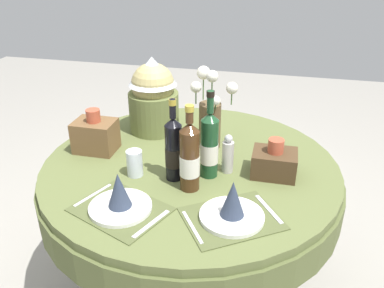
# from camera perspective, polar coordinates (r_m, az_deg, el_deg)

# --- Properties ---
(ground) EXTENTS (8.00, 8.00, 0.00)m
(ground) POSITION_cam_1_polar(r_m,az_deg,el_deg) (2.35, -0.20, -19.33)
(ground) COLOR #9E998E
(dining_table) EXTENTS (1.38, 1.38, 0.78)m
(dining_table) POSITION_cam_1_polar(r_m,az_deg,el_deg) (1.94, -0.23, -5.92)
(dining_table) COLOR #5B6638
(dining_table) RESTS_ON ground
(place_setting_left) EXTENTS (0.41, 0.37, 0.16)m
(place_setting_left) POSITION_cam_1_polar(r_m,az_deg,el_deg) (1.56, -10.12, -7.69)
(place_setting_left) COLOR #4E562F
(place_setting_left) RESTS_ON dining_table
(place_setting_right) EXTENTS (0.43, 0.40, 0.16)m
(place_setting_right) POSITION_cam_1_polar(r_m,az_deg,el_deg) (1.50, 5.67, -8.98)
(place_setting_right) COLOR #4E562F
(place_setting_right) RESTS_ON dining_table
(flower_vase) EXTENTS (0.22, 0.16, 0.40)m
(flower_vase) POSITION_cam_1_polar(r_m,az_deg,el_deg) (1.95, 2.56, 4.14)
(flower_vase) COLOR brown
(flower_vase) RESTS_ON dining_table
(wine_bottle_left) EXTENTS (0.08, 0.08, 0.37)m
(wine_bottle_left) POSITION_cam_1_polar(r_m,az_deg,el_deg) (1.61, -0.34, -1.84)
(wine_bottle_left) COLOR #422814
(wine_bottle_left) RESTS_ON dining_table
(wine_bottle_centre) EXTENTS (0.08, 0.08, 0.39)m
(wine_bottle_centre) POSITION_cam_1_polar(r_m,az_deg,el_deg) (1.71, 2.46, -0.13)
(wine_bottle_centre) COLOR #194223
(wine_bottle_centre) RESTS_ON dining_table
(wine_bottle_rear) EXTENTS (0.07, 0.07, 0.36)m
(wine_bottle_rear) POSITION_cam_1_polar(r_m,az_deg,el_deg) (1.69, -2.61, -0.73)
(wine_bottle_rear) COLOR black
(wine_bottle_rear) RESTS_ON dining_table
(tumbler_mid) EXTENTS (0.07, 0.07, 0.12)m
(tumbler_mid) POSITION_cam_1_polar(r_m,az_deg,el_deg) (1.77, -8.06, -2.68)
(tumbler_mid) COLOR silver
(tumbler_mid) RESTS_ON dining_table
(pepper_mill) EXTENTS (0.05, 0.05, 0.18)m
(pepper_mill) POSITION_cam_1_polar(r_m,az_deg,el_deg) (1.77, 5.05, -1.56)
(pepper_mill) COLOR #B7B2AD
(pepper_mill) RESTS_ON dining_table
(gift_tub_back_left) EXTENTS (0.26, 0.26, 0.40)m
(gift_tub_back_left) POSITION_cam_1_polar(r_m,az_deg,el_deg) (2.12, -5.48, 7.20)
(gift_tub_back_left) COLOR olive
(gift_tub_back_left) RESTS_ON dining_table
(woven_basket_side_left) EXTENTS (0.19, 0.15, 0.21)m
(woven_basket_side_left) POSITION_cam_1_polar(r_m,az_deg,el_deg) (2.00, -13.41, 1.26)
(woven_basket_side_left) COLOR brown
(woven_basket_side_left) RESTS_ON dining_table
(woven_basket_side_right) EXTENTS (0.19, 0.15, 0.17)m
(woven_basket_side_right) POSITION_cam_1_polar(r_m,az_deg,el_deg) (1.79, 11.48, -2.50)
(woven_basket_side_right) COLOR #47331E
(woven_basket_side_right) RESTS_ON dining_table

